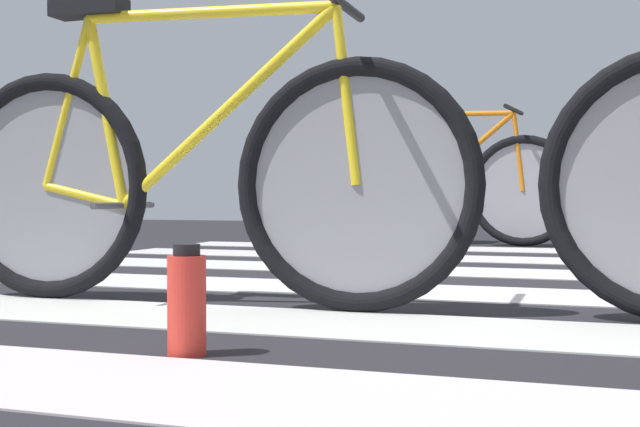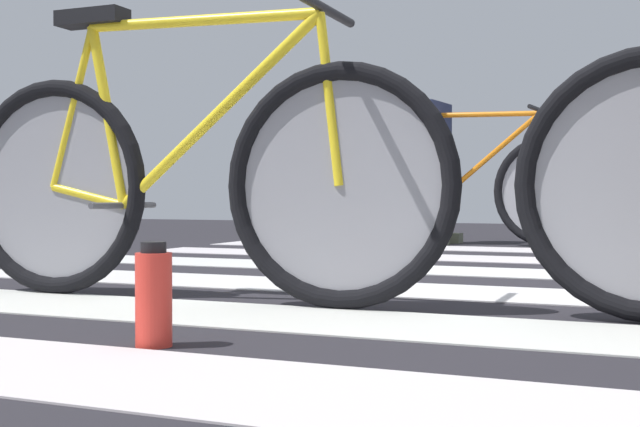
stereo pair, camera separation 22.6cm
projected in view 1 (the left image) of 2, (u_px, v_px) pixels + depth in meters
ground at (590, 297)px, 2.78m from camera, size 18.00×14.00×0.02m
crosswalk_markings at (592, 298)px, 2.67m from camera, size 5.48×5.03×0.00m
bicycle_1_of_3 at (190, 176)px, 2.49m from camera, size 1.74×0.52×0.93m
bicycle_3_of_3 at (445, 187)px, 5.57m from camera, size 1.73×0.52×0.93m
cyclist_3_of_3 at (400, 152)px, 5.69m from camera, size 0.35×0.43×0.97m
water_bottle at (187, 302)px, 1.72m from camera, size 0.08×0.08×0.23m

